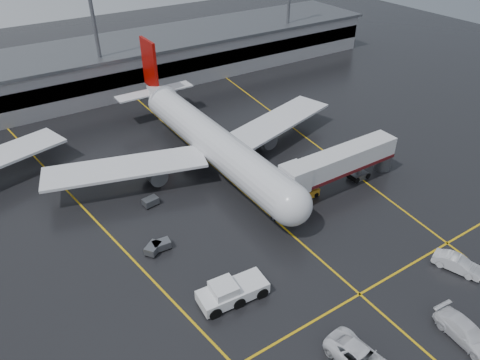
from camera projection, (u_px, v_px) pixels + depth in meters
ground at (244, 193)px, 62.39m from camera, size 220.00×220.00×0.00m
apron_line_centre at (244, 193)px, 62.39m from camera, size 0.25×90.00×0.02m
apron_line_stop at (360, 294)px, 47.03m from camera, size 60.00×0.25×0.02m
apron_line_left at (79, 204)px, 60.29m from camera, size 9.99×69.35×0.02m
apron_line_right at (299, 132)px, 77.55m from camera, size 7.57×69.64×0.02m
terminal at (118, 65)px, 93.48m from camera, size 122.00×19.00×8.60m
light_mast_mid at (94, 25)px, 81.45m from camera, size 3.00×1.20×25.45m
main_airliner at (209, 138)px, 66.84m from camera, size 48.80×45.60×14.10m
jet_bridge at (341, 163)px, 61.42m from camera, size 19.90×3.40×6.05m
pushback_tractor at (231, 292)px, 45.95m from camera, size 7.45×3.60×2.59m
belt_loader at (306, 194)px, 61.30m from camera, size 3.59×1.70×2.27m
service_van_a at (361, 359)px, 39.56m from camera, size 3.92×7.15×1.90m
service_van_b at (466, 332)px, 41.95m from camera, size 3.10×6.52×1.83m
service_van_c at (458, 264)px, 49.59m from camera, size 3.47×5.51×1.71m
baggage_cart_a at (162, 245)px, 52.53m from camera, size 2.10×1.46×1.12m
baggage_cart_b at (153, 248)px, 52.01m from camera, size 2.38×2.23×1.12m
baggage_cart_c at (151, 201)px, 59.68m from camera, size 2.17×1.58×1.12m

